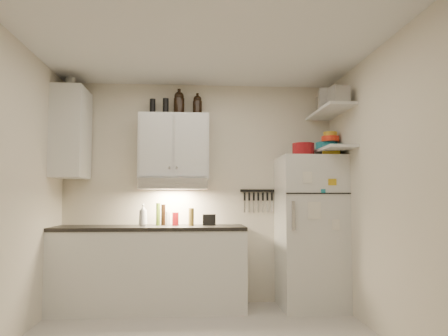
{
  "coord_description": "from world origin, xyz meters",
  "views": [
    {
      "loc": [
        -0.09,
        -3.72,
        1.22
      ],
      "look_at": [
        0.25,
        0.9,
        1.55
      ],
      "focal_mm": 35.0,
      "sensor_mm": 36.0,
      "label": 1
    }
  ],
  "objects": [
    {
      "name": "ceiling",
      "position": [
        0.0,
        0.0,
        2.61
      ],
      "size": [
        3.2,
        3.0,
        0.02
      ],
      "primitive_type": "cube",
      "color": "silver",
      "rests_on": "ground"
    },
    {
      "name": "soap_bottle",
      "position": [
        -0.63,
        1.22,
        1.06
      ],
      "size": [
        0.13,
        0.13,
        0.27
      ],
      "primitive_type": "imported",
      "rotation": [
        0.0,
        0.0,
        -0.26
      ],
      "color": "silver",
      "rests_on": "countertop"
    },
    {
      "name": "thermos_b",
      "position": [
        -0.56,
        1.38,
        2.3
      ],
      "size": [
        0.08,
        0.08,
        0.19
      ],
      "primitive_type": "cylinder",
      "rotation": [
        0.0,
        0.0,
        -0.2
      ],
      "color": "black",
      "rests_on": "upper_cabinet"
    },
    {
      "name": "dutch_oven",
      "position": [
        1.15,
        1.06,
        1.77
      ],
      "size": [
        0.29,
        0.29,
        0.14
      ],
      "primitive_type": "cylinder",
      "rotation": [
        0.0,
        0.0,
        0.21
      ],
      "color": "maroon",
      "rests_on": "fridge"
    },
    {
      "name": "countertop",
      "position": [
        -0.55,
        1.2,
        0.9
      ],
      "size": [
        2.1,
        0.62,
        0.04
      ],
      "primitive_type": "cube",
      "color": "black",
      "rests_on": "base_cabinet"
    },
    {
      "name": "growler_a",
      "position": [
        -0.25,
        1.39,
        2.35
      ],
      "size": [
        0.16,
        0.16,
        0.3
      ],
      "primitive_type": null,
      "rotation": [
        0.0,
        0.0,
        0.37
      ],
      "color": "black",
      "rests_on": "upper_cabinet"
    },
    {
      "name": "knife_strip",
      "position": [
        0.7,
        1.49,
        1.32
      ],
      "size": [
        0.42,
        0.02,
        0.03
      ],
      "primitive_type": "cube",
      "color": "black",
      "rests_on": "back_wall"
    },
    {
      "name": "range_hood",
      "position": [
        -0.3,
        1.27,
        1.39
      ],
      "size": [
        0.76,
        0.46,
        0.12
      ],
      "primitive_type": "cube",
      "color": "silver",
      "rests_on": "back_wall"
    },
    {
      "name": "thermos_a",
      "position": [
        -0.4,
        1.36,
        2.3
      ],
      "size": [
        0.09,
        0.09,
        0.2
      ],
      "primitive_type": "cylinder",
      "rotation": [
        0.0,
        0.0,
        -0.32
      ],
      "color": "black",
      "rests_on": "upper_cabinet"
    },
    {
      "name": "bowl_yellow",
      "position": [
        1.49,
        1.13,
        1.96
      ],
      "size": [
        0.16,
        0.16,
        0.05
      ],
      "primitive_type": "cylinder",
      "color": "gold",
      "rests_on": "bowl_orange"
    },
    {
      "name": "upper_cabinet",
      "position": [
        -0.3,
        1.33,
        1.83
      ],
      "size": [
        0.8,
        0.33,
        0.75
      ],
      "primitive_type": "cube",
      "color": "silver",
      "rests_on": "back_wall"
    },
    {
      "name": "right_wall",
      "position": [
        1.61,
        0.0,
        1.3
      ],
      "size": [
        0.02,
        3.0,
        2.6
      ],
      "primitive_type": "cube",
      "color": "beige",
      "rests_on": "ground"
    },
    {
      "name": "clear_bottle",
      "position": [
        -0.37,
        1.35,
        1.0
      ],
      "size": [
        0.06,
        0.06,
        0.15
      ],
      "primitive_type": "cylinder",
      "rotation": [
        0.0,
        0.0,
        0.24
      ],
      "color": "silver",
      "rests_on": "countertop"
    },
    {
      "name": "side_jar",
      "position": [
        -1.48,
        1.28,
        2.53
      ],
      "size": [
        0.12,
        0.12,
        0.15
      ],
      "primitive_type": "cylinder",
      "rotation": [
        0.0,
        0.0,
        -0.06
      ],
      "color": "silver",
      "rests_on": "side_cabinet"
    },
    {
      "name": "shelf_hi",
      "position": [
        1.45,
        1.02,
        2.2
      ],
      "size": [
        0.3,
        0.95,
        0.03
      ],
      "primitive_type": "cube",
      "color": "silver",
      "rests_on": "right_wall"
    },
    {
      "name": "stock_pot",
      "position": [
        1.52,
        1.28,
        2.32
      ],
      "size": [
        0.36,
        0.36,
        0.21
      ],
      "primitive_type": "cylinder",
      "rotation": [
        0.0,
        0.0,
        0.31
      ],
      "color": "silver",
      "rests_on": "shelf_hi"
    },
    {
      "name": "side_cabinet",
      "position": [
        -1.44,
        1.2,
        1.95
      ],
      "size": [
        0.33,
        0.55,
        1.0
      ],
      "primitive_type": "cube",
      "color": "silver",
      "rests_on": "left_wall"
    },
    {
      "name": "book_stack",
      "position": [
        1.47,
        1.02,
        1.74
      ],
      "size": [
        0.26,
        0.29,
        0.08
      ],
      "primitive_type": "cube",
      "rotation": [
        0.0,
        0.0,
        -0.38
      ],
      "color": "gold",
      "rests_on": "fridge"
    },
    {
      "name": "tin_b",
      "position": [
        1.43,
        0.66,
        2.3
      ],
      "size": [
        0.2,
        0.2,
        0.17
      ],
      "primitive_type": "cube",
      "rotation": [
        0.0,
        0.0,
        0.16
      ],
      "color": "#AAAAAD",
      "rests_on": "shelf_hi"
    },
    {
      "name": "plates",
      "position": [
        1.5,
        1.06,
        1.8
      ],
      "size": [
        0.26,
        0.26,
        0.06
      ],
      "primitive_type": "cylinder",
      "rotation": [
        0.0,
        0.0,
        0.16
      ],
      "color": "teal",
      "rests_on": "shelf_lo"
    },
    {
      "name": "spice_jar",
      "position": [
        1.26,
        1.17,
        1.75
      ],
      "size": [
        0.07,
        0.07,
        0.1
      ],
      "primitive_type": "cylinder",
      "rotation": [
        0.0,
        0.0,
        -0.21
      ],
      "color": "silver",
      "rests_on": "fridge"
    },
    {
      "name": "base_cabinet",
      "position": [
        -0.55,
        1.2,
        0.44
      ],
      "size": [
        2.1,
        0.6,
        0.88
      ],
      "primitive_type": "cube",
      "color": "silver",
      "rests_on": "floor"
    },
    {
      "name": "red_jar",
      "position": [
        -0.28,
        1.28,
        0.99
      ],
      "size": [
        0.08,
        0.08,
        0.15
      ],
      "primitive_type": "cylinder",
      "rotation": [
        0.0,
        0.0,
        0.03
      ],
      "color": "maroon",
      "rests_on": "countertop"
    },
    {
      "name": "left_wall",
      "position": [
        -1.61,
        0.0,
        1.3
      ],
      "size": [
        0.02,
        3.0,
        2.6
      ],
      "primitive_type": "cube",
      "color": "beige",
      "rests_on": "ground"
    },
    {
      "name": "fridge",
      "position": [
        1.25,
        1.16,
        0.85
      ],
      "size": [
        0.7,
        0.68,
        1.7
      ],
      "primitive_type": "cube",
      "color": "silver",
      "rests_on": "floor"
    },
    {
      "name": "tin_a",
      "position": [
        1.43,
        0.97,
        2.33
      ],
      "size": [
        0.26,
        0.24,
        0.22
      ],
      "primitive_type": "cube",
      "rotation": [
        0.0,
        0.0,
        -0.19
      ],
      "color": "#AAAAAD",
      "rests_on": "shelf_hi"
    },
    {
      "name": "growler_b",
      "position": [
        -0.03,
        1.4,
        2.33
      ],
      "size": [
        0.12,
        0.12,
        0.26
      ],
      "primitive_type": null,
      "rotation": [
        0.0,
        0.0,
        -0.11
      ],
      "color": "black",
      "rests_on": "upper_cabinet"
    },
    {
      "name": "oil_bottle",
      "position": [
        -0.47,
        1.29,
        1.05
      ],
      "size": [
        0.06,
        0.06,
        0.25
      ],
      "primitive_type": "cylinder",
      "rotation": [
        0.0,
        0.0,
        -0.26
      ],
      "color": "#466218",
      "rests_on": "countertop"
    },
    {
      "name": "shelf_lo",
      "position": [
        1.45,
        1.02,
        1.76
      ],
      "size": [
        0.3,
        0.95,
        0.03
      ],
      "primitive_type": "cube",
      "color": "silver",
      "rests_on": "right_wall"
    },
    {
      "name": "vinegar_bottle",
      "position": [
        -0.41,
        1.3,
        1.04
      ],
      "size": [
        0.06,
        0.06,
        0.24
      ],
      "primitive_type": "cylinder",
      "rotation": [
        0.0,
        0.0,
        -0.13
      ],
      "color": "black",
      "rests_on": "countertop"
    },
    {
      "name": "bowl_teal",
      "position": [
        1.47,
        1.21,
        1.83
      ],
      "size": [
        0.25,
        0.25,
        0.1
      ],
      "primitive_type": "cylinder",
      "color": "teal",
      "rests_on": "shelf_lo"
    },
    {
      "name": "caddy",
      "position": [
        0.11,
        1.29,
        0.98
      ],
      "size": [
        0.15,
        0.11,
        0.13
      ],
      "primitive_type": "cube",
      "rotation": [
        0.0,
        0.0,
        -0.06
      ],
      "color": "black",
      "rests_on": "countertop"
    },
    {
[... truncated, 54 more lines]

